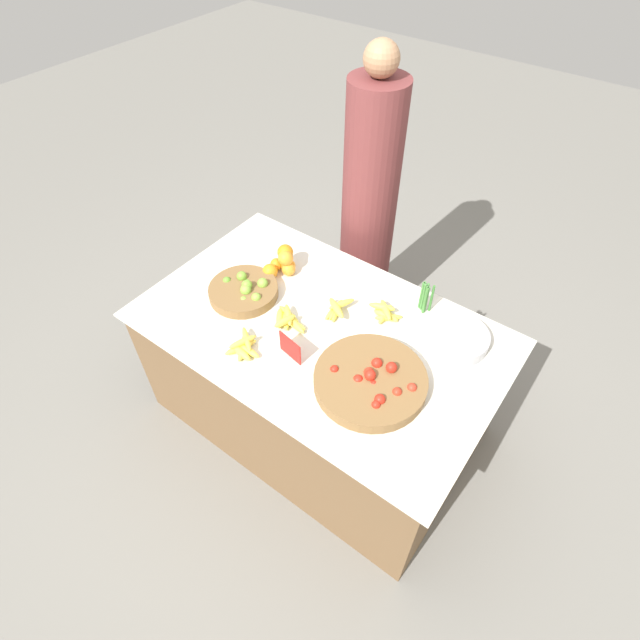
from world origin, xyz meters
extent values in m
plane|color=gray|center=(0.00, 0.00, 0.00)|extent=(12.00, 12.00, 0.00)
cube|color=brown|center=(0.00, 0.00, 0.37)|extent=(1.64, 1.01, 0.74)
cube|color=silver|center=(0.00, 0.00, 0.74)|extent=(1.71, 1.05, 0.01)
cylinder|color=olive|center=(-0.44, -0.05, 0.77)|extent=(0.34, 0.34, 0.05)
sphere|color=#7AB238|center=(-0.49, 0.00, 0.81)|extent=(0.05, 0.05, 0.05)
sphere|color=#6BA333|center=(-0.46, 0.00, 0.78)|extent=(0.05, 0.05, 0.05)
sphere|color=#7AB238|center=(-0.49, -0.05, 0.77)|extent=(0.04, 0.04, 0.04)
sphere|color=#7AB238|center=(-0.42, -0.04, 0.82)|extent=(0.05, 0.05, 0.05)
sphere|color=#89BC42|center=(-0.34, -0.07, 0.80)|extent=(0.05, 0.05, 0.05)
sphere|color=#89BC42|center=(-0.38, -0.11, 0.79)|extent=(0.04, 0.04, 0.04)
sphere|color=#89BC42|center=(-0.41, -0.06, 0.81)|extent=(0.05, 0.05, 0.05)
sphere|color=#7AB238|center=(-0.44, -0.04, 0.78)|extent=(0.04, 0.04, 0.04)
sphere|color=#89BC42|center=(-0.37, 0.02, 0.81)|extent=(0.05, 0.05, 0.05)
sphere|color=#6BA333|center=(-0.54, -0.06, 0.80)|extent=(0.04, 0.04, 0.04)
cylinder|color=olive|center=(0.37, -0.14, 0.78)|extent=(0.48, 0.48, 0.06)
sphere|color=red|center=(0.46, -0.25, 0.80)|extent=(0.04, 0.04, 0.04)
sphere|color=red|center=(0.42, -0.06, 0.82)|extent=(0.05, 0.05, 0.05)
sphere|color=red|center=(0.33, -0.18, 0.79)|extent=(0.05, 0.05, 0.05)
sphere|color=red|center=(0.22, -0.20, 0.80)|extent=(0.04, 0.04, 0.04)
sphere|color=red|center=(0.37, -0.14, 0.82)|extent=(0.05, 0.05, 0.05)
sphere|color=red|center=(0.46, -0.22, 0.81)|extent=(0.05, 0.05, 0.05)
sphere|color=red|center=(0.33, -0.19, 0.78)|extent=(0.04, 0.04, 0.04)
sphere|color=red|center=(0.35, -0.07, 0.81)|extent=(0.05, 0.05, 0.05)
sphere|color=red|center=(0.53, -0.09, 0.80)|extent=(0.04, 0.04, 0.04)
sphere|color=red|center=(0.39, -0.16, 0.79)|extent=(0.04, 0.04, 0.04)
sphere|color=red|center=(0.35, -0.13, 0.81)|extent=(0.05, 0.05, 0.05)
sphere|color=red|center=(0.49, -0.14, 0.80)|extent=(0.04, 0.04, 0.04)
sphere|color=orange|center=(-0.35, 0.21, 0.78)|extent=(0.07, 0.07, 0.07)
sphere|color=orange|center=(-0.42, 0.13, 0.79)|extent=(0.08, 0.08, 0.08)
sphere|color=orange|center=(-0.43, 0.20, 0.78)|extent=(0.07, 0.07, 0.07)
sphere|color=orange|center=(-0.37, 0.22, 0.79)|extent=(0.08, 0.08, 0.08)
sphere|color=orange|center=(-0.40, 0.24, 0.85)|extent=(0.08, 0.08, 0.08)
sphere|color=orange|center=(-0.37, 0.21, 0.84)|extent=(0.08, 0.08, 0.08)
cylinder|color=#B7B7BF|center=(0.55, 0.29, 0.78)|extent=(0.29, 0.29, 0.06)
cube|color=red|center=(0.00, -0.22, 0.81)|extent=(0.13, 0.03, 0.12)
cylinder|color=#4C8E42|center=(0.32, 0.39, 0.83)|extent=(0.01, 0.01, 0.16)
cylinder|color=#4C8E42|center=(0.34, 0.38, 0.83)|extent=(0.01, 0.01, 0.16)
cylinder|color=#4C8E42|center=(0.34, 0.38, 0.83)|extent=(0.01, 0.01, 0.16)
cylinder|color=#4C8E42|center=(0.31, 0.40, 0.83)|extent=(0.01, 0.01, 0.16)
cylinder|color=#4C8E42|center=(0.31, 0.40, 0.83)|extent=(0.01, 0.01, 0.16)
cylinder|color=#428438|center=(0.36, 0.41, 0.83)|extent=(0.01, 0.01, 0.16)
cylinder|color=#4C8E42|center=(0.33, 0.40, 0.83)|extent=(0.01, 0.01, 0.16)
cylinder|color=#428438|center=(0.34, 0.37, 0.83)|extent=(0.01, 0.01, 0.16)
ellipsoid|color=#EFDB4C|center=(-0.14, -0.08, 0.77)|extent=(0.10, 0.11, 0.03)
ellipsoid|color=#EFDB4C|center=(-0.18, -0.08, 0.77)|extent=(0.11, 0.12, 0.03)
ellipsoid|color=#EFDB4C|center=(-0.16, -0.03, 0.76)|extent=(0.15, 0.06, 0.03)
ellipsoid|color=#EFDB4C|center=(-0.10, -0.07, 0.77)|extent=(0.15, 0.07, 0.03)
ellipsoid|color=#EFDB4C|center=(-0.09, -0.07, 0.76)|extent=(0.12, 0.04, 0.03)
ellipsoid|color=#EFDB4C|center=(-0.15, -0.05, 0.79)|extent=(0.12, 0.12, 0.03)
ellipsoid|color=#EFDB4C|center=(-0.13, -0.10, 0.79)|extent=(0.07, 0.12, 0.04)
ellipsoid|color=#EFDB4C|center=(-0.19, -0.32, 0.76)|extent=(0.09, 0.14, 0.03)
ellipsoid|color=#EFDB4C|center=(-0.21, -0.32, 0.76)|extent=(0.09, 0.16, 0.03)
ellipsoid|color=#EFDB4C|center=(-0.16, -0.32, 0.76)|extent=(0.13, 0.03, 0.03)
ellipsoid|color=#EFDB4C|center=(-0.18, -0.34, 0.77)|extent=(0.13, 0.05, 0.03)
ellipsoid|color=#EFDB4C|center=(-0.21, -0.30, 0.76)|extent=(0.12, 0.14, 0.03)
ellipsoid|color=#EFDB4C|center=(-0.20, -0.31, 0.79)|extent=(0.08, 0.13, 0.03)
ellipsoid|color=#EFDB4C|center=(-0.20, -0.28, 0.79)|extent=(0.14, 0.11, 0.03)
ellipsoid|color=#EFDB4C|center=(0.00, 0.13, 0.76)|extent=(0.06, 0.15, 0.03)
ellipsoid|color=#EFDB4C|center=(-0.01, 0.11, 0.76)|extent=(0.04, 0.13, 0.03)
ellipsoid|color=#EFDB4C|center=(0.01, 0.12, 0.76)|extent=(0.07, 0.14, 0.03)
ellipsoid|color=#EFDB4C|center=(0.01, 0.11, 0.79)|extent=(0.14, 0.10, 0.03)
ellipsoid|color=#EFDB4C|center=(0.02, 0.15, 0.79)|extent=(0.09, 0.14, 0.03)
ellipsoid|color=#EFDB4C|center=(0.21, 0.23, 0.77)|extent=(0.12, 0.04, 0.04)
ellipsoid|color=#EFDB4C|center=(0.23, 0.23, 0.76)|extent=(0.12, 0.11, 0.03)
ellipsoid|color=#EFDB4C|center=(0.21, 0.26, 0.76)|extent=(0.16, 0.08, 0.03)
ellipsoid|color=#EFDB4C|center=(0.21, 0.24, 0.76)|extent=(0.05, 0.15, 0.03)
ellipsoid|color=#EFDB4C|center=(0.22, 0.24, 0.77)|extent=(0.13, 0.04, 0.03)
ellipsoid|color=#EFDB4C|center=(0.18, 0.25, 0.79)|extent=(0.13, 0.07, 0.03)
ellipsoid|color=#EFDB4C|center=(0.21, 0.25, 0.79)|extent=(0.12, 0.11, 0.03)
cylinder|color=brown|center=(-0.27, 0.84, 0.78)|extent=(0.31, 0.31, 1.56)
sphere|color=#A87A56|center=(-0.27, 0.84, 1.65)|extent=(0.17, 0.17, 0.17)
camera|label=1|loc=(0.94, -1.27, 2.48)|focal=28.00mm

